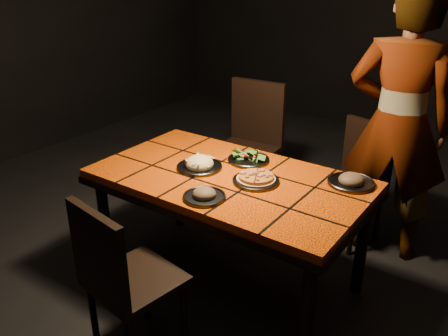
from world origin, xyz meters
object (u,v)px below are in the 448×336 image
Objects in this scene: chair_far_left at (251,137)px; plate_pizza at (256,179)px; dining_table at (229,188)px; chair_far_right at (358,173)px; chair_near at (120,275)px; plate_pasta at (199,165)px; diner at (398,126)px.

chair_far_left reaches higher than plate_pizza.
dining_table is at bearing -173.85° from plate_pizza.
chair_far_left reaches higher than dining_table.
chair_far_left is 1.18× the size of chair_far_right.
chair_near is 0.88m from plate_pasta.
plate_pasta is (0.26, -1.00, 0.18)m from chair_far_left.
plate_pasta is at bearing -108.49° from chair_far_right.
chair_far_right is 0.49m from diner.
chair_far_right is 2.92× the size of plate_pizza.
plate_pizza is at bearing 51.94° from diner.
chair_far_left reaches higher than chair_near.
chair_far_right is at bearing -22.66° from diner.
diner is at bearing 54.51° from dining_table.
chair_near is at bearing 57.90° from diner.
chair_far_right is 1.24m from plate_pasta.
diner is 6.67× the size of plate_pasta.
plate_pizza is (0.24, 0.86, 0.24)m from chair_near.
chair_far_right is 1.05m from plate_pizza.
diner reaches higher than chair_far_left.
dining_table is 1.84× the size of chair_far_right.
plate_pizza is at bearing -90.87° from chair_far_right.
plate_pasta reaches higher than dining_table.
diner is 1.07m from plate_pizza.
plate_pasta is (-0.65, -1.02, 0.27)m from chair_far_right.
dining_table is 0.87× the size of diner.
chair_far_right is (0.91, 0.02, -0.09)m from chair_far_left.
dining_table is 1.11m from chair_far_right.
chair_near reaches higher than plate_pizza.
plate_pasta is at bearing -175.37° from plate_pizza.
diner is (0.74, 1.79, 0.41)m from chair_near.
chair_far_right is 3.15× the size of plate_pasta.
chair_far_left reaches higher than chair_far_right.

